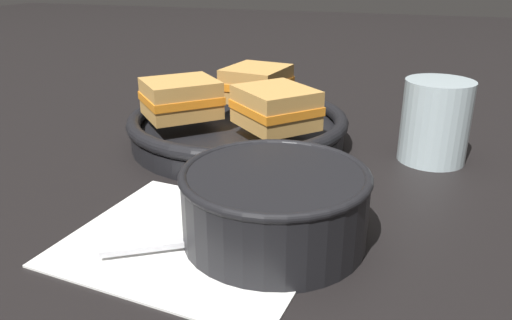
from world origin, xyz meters
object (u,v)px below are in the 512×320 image
(sandwich_near_right, at_px, (257,83))
(sandwich_far_left, at_px, (181,98))
(spoon, at_px, (251,235))
(sandwich_near_left, at_px, (276,107))
(soup_bowl, at_px, (275,201))
(skillet, at_px, (238,127))
(drinking_glass, at_px, (435,121))

(sandwich_near_right, distance_m, sandwich_far_left, 0.13)
(spoon, height_order, sandwich_far_left, sandwich_far_left)
(sandwich_near_left, bearing_deg, soup_bowl, -73.61)
(sandwich_far_left, bearing_deg, sandwich_near_right, 58.89)
(soup_bowl, bearing_deg, sandwich_far_left, 133.98)
(spoon, bearing_deg, sandwich_near_right, 75.51)
(sandwich_near_left, height_order, sandwich_far_left, same)
(sandwich_near_left, distance_m, sandwich_near_right, 0.13)
(spoon, relative_size, sandwich_near_left, 1.34)
(skillet, distance_m, sandwich_near_left, 0.09)
(soup_bowl, distance_m, sandwich_far_left, 0.26)
(soup_bowl, relative_size, sandwich_far_left, 1.35)
(sandwich_near_left, bearing_deg, sandwich_near_right, 118.89)
(sandwich_far_left, relative_size, drinking_glass, 1.22)
(skillet, bearing_deg, spoon, -67.03)
(spoon, bearing_deg, skillet, 80.73)
(sandwich_near_left, distance_m, drinking_glass, 0.19)
(soup_bowl, distance_m, skillet, 0.25)
(skillet, relative_size, sandwich_far_left, 3.37)
(sandwich_near_left, height_order, drinking_glass, drinking_glass)
(sandwich_near_left, bearing_deg, sandwich_far_left, 178.89)
(sandwich_near_right, bearing_deg, drinking_glass, -12.56)
(soup_bowl, height_order, sandwich_near_right, sandwich_near_right)
(spoon, height_order, drinking_glass, drinking_glass)
(skillet, height_order, drinking_glass, drinking_glass)
(sandwich_near_left, bearing_deg, drinking_glass, 17.17)
(sandwich_far_left, bearing_deg, drinking_glass, 9.91)
(soup_bowl, relative_size, skillet, 0.40)
(skillet, distance_m, sandwich_near_right, 0.08)
(sandwich_far_left, bearing_deg, sandwich_near_left, -1.11)
(spoon, relative_size, skillet, 0.40)
(sandwich_near_right, relative_size, drinking_glass, 1.02)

